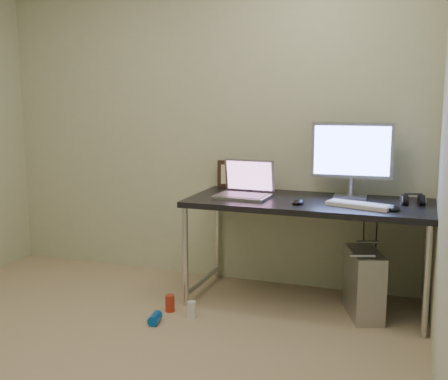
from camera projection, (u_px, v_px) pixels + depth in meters
floor at (88, 371)px, 3.03m from camera, size 3.50×3.50×0.00m
wall_back at (205, 123)px, 4.44m from camera, size 3.50×0.02×2.50m
desk at (308, 211)px, 3.90m from camera, size 1.67×0.73×0.75m
tower_computer at (364, 283)px, 3.76m from camera, size 0.32×0.47×0.48m
cable_a at (364, 242)px, 4.12m from camera, size 0.01×0.16×0.69m
cable_b at (376, 247)px, 4.08m from camera, size 0.02×0.11×0.71m
can_red at (170, 303)px, 3.85m from camera, size 0.07×0.07×0.12m
can_white at (192, 309)px, 3.75m from camera, size 0.07×0.07×0.11m
can_blue at (155, 318)px, 3.65m from camera, size 0.09×0.13×0.07m
laptop at (245, 188)px, 4.02m from camera, size 0.39×0.32×0.26m
monitor at (352, 154)px, 3.93m from camera, size 0.57×0.18×0.53m
keyboard at (359, 205)px, 3.65m from camera, size 0.44×0.25×0.03m
mouse_right at (394, 207)px, 3.54m from camera, size 0.08×0.12×0.04m
mouse_left at (298, 201)px, 3.76m from camera, size 0.08×0.13×0.04m
headphones at (413, 201)px, 3.72m from camera, size 0.16×0.10×0.10m
picture_frame at (235, 174)px, 4.40m from camera, size 0.28×0.16×0.22m
webcam at (269, 179)px, 4.27m from camera, size 0.05×0.04×0.12m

